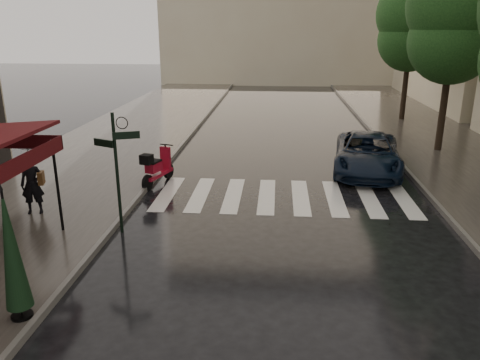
# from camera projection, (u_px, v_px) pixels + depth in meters

# --- Properties ---
(ground) EXTENTS (120.00, 120.00, 0.00)m
(ground) POSITION_uv_depth(u_px,v_px,m) (133.00, 298.00, 9.12)
(ground) COLOR black
(ground) RESTS_ON ground
(sidewalk_near) EXTENTS (6.00, 60.00, 0.12)m
(sidewalk_near) POSITION_uv_depth(u_px,v_px,m) (114.00, 144.00, 20.81)
(sidewalk_near) COLOR #38332D
(sidewalk_near) RESTS_ON ground
(sidewalk_far) EXTENTS (5.50, 60.00, 0.12)m
(sidewalk_far) POSITION_uv_depth(u_px,v_px,m) (456.00, 151.00, 19.68)
(sidewalk_far) COLOR #38332D
(sidewalk_far) RESTS_ON ground
(curb_near) EXTENTS (0.12, 60.00, 0.16)m
(curb_near) POSITION_uv_depth(u_px,v_px,m) (182.00, 145.00, 20.58)
(curb_near) COLOR #595651
(curb_near) RESTS_ON ground
(curb_far) EXTENTS (0.12, 60.00, 0.16)m
(curb_far) POSITION_uv_depth(u_px,v_px,m) (388.00, 150.00, 19.89)
(curb_far) COLOR #595651
(curb_far) RESTS_ON ground
(crosswalk) EXTENTS (7.85, 3.20, 0.01)m
(crosswalk) POSITION_uv_depth(u_px,v_px,m) (284.00, 196.00, 14.57)
(crosswalk) COLOR silver
(crosswalk) RESTS_ON ground
(signpost) EXTENTS (1.17, 0.29, 3.10)m
(signpost) POSITION_uv_depth(u_px,v_px,m) (117.00, 164.00, 11.48)
(signpost) COLOR black
(signpost) RESTS_ON ground
(tree_mid) EXTENTS (3.80, 3.80, 8.34)m
(tree_mid) POSITION_uv_depth(u_px,v_px,m) (456.00, 12.00, 18.02)
(tree_mid) COLOR black
(tree_mid) RESTS_ON sidewalk_far
(tree_far) EXTENTS (3.80, 3.80, 8.16)m
(tree_far) POSITION_uv_depth(u_px,v_px,m) (412.00, 19.00, 24.68)
(tree_far) COLOR black
(tree_far) RESTS_ON sidewalk_far
(pedestrian_with_umbrella) EXTENTS (1.20, 1.22, 2.45)m
(pedestrian_with_umbrella) POSITION_uv_depth(u_px,v_px,m) (28.00, 156.00, 12.49)
(pedestrian_with_umbrella) COLOR black
(pedestrian_with_umbrella) RESTS_ON sidewalk_near
(scooter) EXTENTS (0.83, 1.84, 1.24)m
(scooter) POSITION_uv_depth(u_px,v_px,m) (157.00, 168.00, 15.50)
(scooter) COLOR black
(scooter) RESTS_ON ground
(parked_car) EXTENTS (2.95, 5.17, 1.36)m
(parked_car) POSITION_uv_depth(u_px,v_px,m) (367.00, 153.00, 16.94)
(parked_car) COLOR black
(parked_car) RESTS_ON ground
(parasol_back) EXTENTS (0.46, 0.46, 2.44)m
(parasol_back) POSITION_uv_depth(u_px,v_px,m) (11.00, 250.00, 7.91)
(parasol_back) COLOR black
(parasol_back) RESTS_ON sidewalk_near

